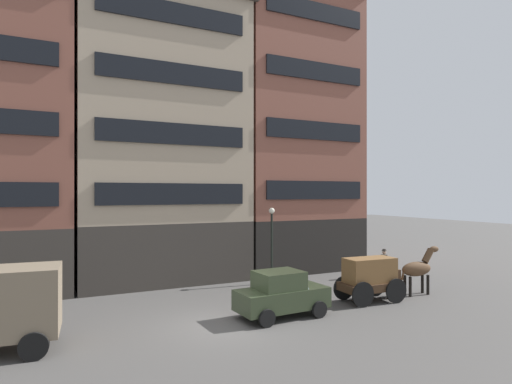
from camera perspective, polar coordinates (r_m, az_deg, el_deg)
ground_plane at (r=16.49m, az=-4.76°, el=-17.52°), size 120.00×120.00×0.00m
building_center_left at (r=25.01m, az=-12.68°, el=7.29°), size 9.64×6.03×16.23m
building_center_right at (r=28.44m, az=4.85°, el=8.42°), size 8.48×6.03×18.23m
cargo_wagon at (r=20.23m, az=15.20°, el=-10.90°), size 2.98×1.67×1.98m
draft_horse at (r=22.23m, az=21.02°, el=-9.59°), size 2.35×0.70×2.30m
sedan_dark at (r=17.28m, az=3.44°, el=-13.57°), size 3.78×2.02×1.83m
pedestrian_officer at (r=25.02m, az=16.90°, el=-9.20°), size 0.51×0.51×1.79m
streetlamp_curbside at (r=23.14m, az=2.14°, el=-5.73°), size 0.32×0.32×4.12m
fire_hydrant_curbside at (r=25.04m, az=11.84°, el=-10.48°), size 0.24×0.24×0.83m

